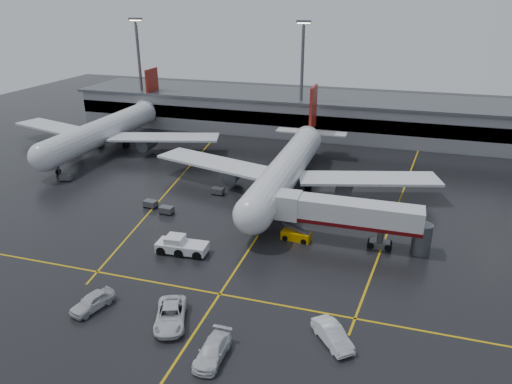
% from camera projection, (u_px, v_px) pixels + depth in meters
% --- Properties ---
extents(ground, '(220.00, 220.00, 0.00)m').
position_uv_depth(ground, '(273.00, 213.00, 71.90)').
color(ground, black).
rests_on(ground, ground).
extents(apron_line_centre, '(0.25, 90.00, 0.02)m').
position_uv_depth(apron_line_centre, '(273.00, 213.00, 71.90)').
color(apron_line_centre, gold).
rests_on(apron_line_centre, ground).
extents(apron_line_stop, '(60.00, 0.25, 0.02)m').
position_uv_depth(apron_line_stop, '(220.00, 294.00, 52.45)').
color(apron_line_stop, gold).
rests_on(apron_line_stop, ground).
extents(apron_line_left, '(9.99, 69.35, 0.02)m').
position_uv_depth(apron_line_left, '(180.00, 177.00, 86.17)').
color(apron_line_left, gold).
rests_on(apron_line_left, ground).
extents(apron_line_right, '(7.57, 69.64, 0.02)m').
position_uv_depth(apron_line_right, '(399.00, 202.00, 75.84)').
color(apron_line_right, gold).
rests_on(apron_line_right, ground).
extents(terminal, '(122.00, 19.00, 8.60)m').
position_uv_depth(terminal, '(327.00, 115.00, 112.63)').
color(terminal, gray).
rests_on(terminal, ground).
extents(light_mast_left, '(3.00, 1.20, 25.45)m').
position_uv_depth(light_mast_left, '(140.00, 66.00, 115.76)').
color(light_mast_left, '#595B60').
rests_on(light_mast_left, ground).
extents(light_mast_mid, '(3.00, 1.20, 25.45)m').
position_uv_depth(light_mast_mid, '(302.00, 73.00, 104.88)').
color(light_mast_mid, '#595B60').
rests_on(light_mast_mid, ground).
extents(main_airliner, '(48.80, 45.60, 14.10)m').
position_uv_depth(main_airliner, '(288.00, 166.00, 78.87)').
color(main_airliner, silver).
rests_on(main_airliner, ground).
extents(second_airliner, '(48.80, 45.60, 14.10)m').
position_uv_depth(second_airliner, '(108.00, 129.00, 100.90)').
color(second_airliner, silver).
rests_on(second_airliner, ground).
extents(jet_bridge, '(19.90, 3.40, 6.05)m').
position_uv_depth(jet_bridge, '(349.00, 216.00, 61.87)').
color(jet_bridge, silver).
rests_on(jet_bridge, ground).
extents(pushback_tractor, '(6.62, 3.13, 2.31)m').
position_uv_depth(pushback_tractor, '(181.00, 246.00, 60.62)').
color(pushback_tractor, silver).
rests_on(pushback_tractor, ground).
extents(belt_loader, '(4.02, 2.17, 2.45)m').
position_uv_depth(belt_loader, '(296.00, 236.00, 63.94)').
color(belt_loader, '#D08800').
rests_on(belt_loader, ground).
extents(service_van_a, '(4.94, 6.89, 1.74)m').
position_uv_depth(service_van_a, '(171.00, 315.00, 47.57)').
color(service_van_a, silver).
rests_on(service_van_a, ground).
extents(service_van_b, '(2.22, 5.47, 1.59)m').
position_uv_depth(service_van_b, '(213.00, 351.00, 42.95)').
color(service_van_b, silver).
rests_on(service_van_b, ground).
extents(service_van_c, '(4.74, 5.20, 1.73)m').
position_uv_depth(service_van_c, '(332.00, 335.00, 44.89)').
color(service_van_c, white).
rests_on(service_van_c, ground).
extents(service_van_d, '(3.30, 5.33, 1.69)m').
position_uv_depth(service_van_d, '(92.00, 301.00, 49.78)').
color(service_van_d, silver).
rests_on(service_van_d, ground).
extents(baggage_cart_a, '(2.08, 1.43, 1.12)m').
position_uv_depth(baggage_cart_a, '(166.00, 210.00, 71.58)').
color(baggage_cart_a, '#595B60').
rests_on(baggage_cart_a, ground).
extents(baggage_cart_b, '(2.15, 1.54, 1.12)m').
position_uv_depth(baggage_cart_b, '(150.00, 203.00, 73.73)').
color(baggage_cart_b, '#595B60').
rests_on(baggage_cart_b, ground).
extents(baggage_cart_c, '(2.06, 1.40, 1.12)m').
position_uv_depth(baggage_cart_c, '(218.00, 191.00, 78.53)').
color(baggage_cart_c, '#595B60').
rests_on(baggage_cart_c, ground).
extents(baggage_cart_d, '(2.36, 2.01, 1.12)m').
position_uv_depth(baggage_cart_d, '(52.00, 161.00, 92.73)').
color(baggage_cart_d, '#595B60').
rests_on(baggage_cart_d, ground).
extents(baggage_cart_e, '(2.27, 1.78, 1.12)m').
position_uv_depth(baggage_cart_e, '(66.00, 177.00, 84.44)').
color(baggage_cart_e, '#595B60').
rests_on(baggage_cart_e, ground).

